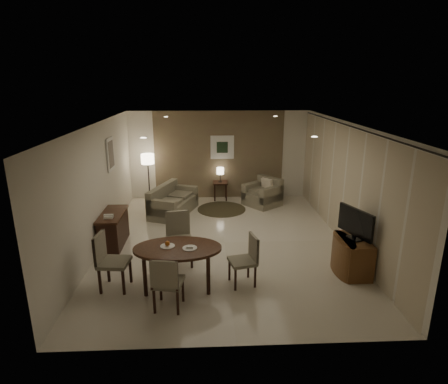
{
  "coord_description": "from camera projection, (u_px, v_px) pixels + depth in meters",
  "views": [
    {
      "loc": [
        -0.38,
        -7.89,
        3.59
      ],
      "look_at": [
        0.0,
        0.2,
        1.15
      ],
      "focal_mm": 30.0,
      "sensor_mm": 36.0,
      "label": 1
    }
  ],
  "objects": [
    {
      "name": "room_shell",
      "position": [
        224.0,
        181.0,
        8.59
      ],
      "size": [
        5.5,
        7.0,
        2.7
      ],
      "color": "beige",
      "rests_on": "ground"
    },
    {
      "name": "taupe_accent",
      "position": [
        219.0,
        155.0,
        11.54
      ],
      "size": [
        3.96,
        0.03,
        2.7
      ],
      "primitive_type": "cube",
      "color": "#736747",
      "rests_on": "wall_back"
    },
    {
      "name": "curtain_wall",
      "position": [
        344.0,
        186.0,
        8.34
      ],
      "size": [
        0.08,
        6.7,
        2.58
      ],
      "primitive_type": null,
      "color": "beige",
      "rests_on": "wall_right"
    },
    {
      "name": "curtain_rod",
      "position": [
        350.0,
        126.0,
        7.96
      ],
      "size": [
        0.03,
        6.8,
        0.03
      ],
      "primitive_type": "cylinder",
      "rotation": [
        1.57,
        0.0,
        0.0
      ],
      "color": "black",
      "rests_on": "wall_right"
    },
    {
      "name": "art_back_frame",
      "position": [
        222.0,
        147.0,
        11.45
      ],
      "size": [
        0.72,
        0.03,
        0.72
      ],
      "primitive_type": "cube",
      "color": "silver",
      "rests_on": "wall_back"
    },
    {
      "name": "art_back_canvas",
      "position": [
        222.0,
        147.0,
        11.44
      ],
      "size": [
        0.34,
        0.01,
        0.34
      ],
      "primitive_type": "cube",
      "color": "#1C301A",
      "rests_on": "wall_back"
    },
    {
      "name": "art_left_frame",
      "position": [
        110.0,
        154.0,
        9.09
      ],
      "size": [
        0.03,
        0.6,
        0.8
      ],
      "primitive_type": "cube",
      "color": "silver",
      "rests_on": "wall_left"
    },
    {
      "name": "art_left_canvas",
      "position": [
        111.0,
        154.0,
        9.09
      ],
      "size": [
        0.01,
        0.46,
        0.64
      ],
      "primitive_type": "cube",
      "color": "gray",
      "rests_on": "wall_left"
    },
    {
      "name": "downlight_nl",
      "position": [
        143.0,
        138.0,
        6.04
      ],
      "size": [
        0.1,
        0.1,
        0.01
      ],
      "primitive_type": "cylinder",
      "color": "white",
      "rests_on": "ceiling"
    },
    {
      "name": "downlight_nr",
      "position": [
        314.0,
        137.0,
        6.17
      ],
      "size": [
        0.1,
        0.1,
        0.01
      ],
      "primitive_type": "cylinder",
      "color": "white",
      "rests_on": "ceiling"
    },
    {
      "name": "downlight_fl",
      "position": [
        166.0,
        117.0,
        9.48
      ],
      "size": [
        0.1,
        0.1,
        0.01
      ],
      "primitive_type": "cylinder",
      "color": "white",
      "rests_on": "ceiling"
    },
    {
      "name": "downlight_fr",
      "position": [
        275.0,
        116.0,
        9.61
      ],
      "size": [
        0.1,
        0.1,
        0.01
      ],
      "primitive_type": "cylinder",
      "color": "white",
      "rests_on": "ceiling"
    },
    {
      "name": "console_desk",
      "position": [
        114.0,
        229.0,
        8.38
      ],
      "size": [
        0.48,
        1.2,
        0.75
      ],
      "primitive_type": null,
      "color": "#492B17",
      "rests_on": "floor"
    },
    {
      "name": "telephone",
      "position": [
        109.0,
        216.0,
        7.97
      ],
      "size": [
        0.2,
        0.14,
        0.09
      ],
      "primitive_type": null,
      "color": "white",
      "rests_on": "console_desk"
    },
    {
      "name": "tv_cabinet",
      "position": [
        353.0,
        256.0,
        7.17
      ],
      "size": [
        0.48,
        0.9,
        0.7
      ],
      "primitive_type": null,
      "color": "brown",
      "rests_on": "floor"
    },
    {
      "name": "flat_tv",
      "position": [
        356.0,
        223.0,
        6.98
      ],
      "size": [
        0.36,
        0.85,
        0.6
      ],
      "primitive_type": null,
      "rotation": [
        0.0,
        0.0,
        0.35
      ],
      "color": "black",
      "rests_on": "tv_cabinet"
    },
    {
      "name": "dining_table",
      "position": [
        178.0,
        266.0,
        6.73
      ],
      "size": [
        1.57,
        0.98,
        0.74
      ],
      "primitive_type": null,
      "color": "#492B17",
      "rests_on": "floor"
    },
    {
      "name": "chair_near",
      "position": [
        168.0,
        281.0,
        6.02
      ],
      "size": [
        0.53,
        0.53,
        0.95
      ],
      "primitive_type": null,
      "rotation": [
        0.0,
        0.0,
        2.98
      ],
      "color": "gray",
      "rests_on": "floor"
    },
    {
      "name": "chair_far",
      "position": [
        179.0,
        240.0,
        7.45
      ],
      "size": [
        0.59,
        0.59,
        1.05
      ],
      "primitive_type": null,
      "rotation": [
        0.0,
        0.0,
        0.17
      ],
      "color": "gray",
      "rests_on": "floor"
    },
    {
      "name": "chair_left",
      "position": [
        114.0,
        262.0,
        6.58
      ],
      "size": [
        0.55,
        0.55,
        1.04
      ],
      "primitive_type": null,
      "rotation": [
        0.0,
        0.0,
        1.47
      ],
      "color": "gray",
      "rests_on": "floor"
    },
    {
      "name": "chair_right",
      "position": [
        242.0,
        261.0,
        6.73
      ],
      "size": [
        0.54,
        0.54,
        0.92
      ],
      "primitive_type": null,
      "rotation": [
        0.0,
        0.0,
        -1.34
      ],
      "color": "gray",
      "rests_on": "floor"
    },
    {
      "name": "plate_a",
      "position": [
        167.0,
        246.0,
        6.66
      ],
      "size": [
        0.26,
        0.26,
        0.02
      ],
      "primitive_type": "cylinder",
      "color": "white",
      "rests_on": "dining_table"
    },
    {
      "name": "plate_b",
      "position": [
        190.0,
        248.0,
        6.58
      ],
      "size": [
        0.26,
        0.26,
        0.02
      ],
      "primitive_type": "cylinder",
      "color": "white",
      "rests_on": "dining_table"
    },
    {
      "name": "fruit_apple",
      "position": [
        167.0,
        243.0,
        6.64
      ],
      "size": [
        0.09,
        0.09,
        0.09
      ],
      "primitive_type": "sphere",
      "color": "#C05A16",
      "rests_on": "plate_a"
    },
    {
      "name": "napkin",
      "position": [
        190.0,
        247.0,
        6.57
      ],
      "size": [
        0.12,
        0.08,
        0.03
      ],
      "primitive_type": "cube",
      "color": "white",
      "rests_on": "plate_b"
    },
    {
      "name": "round_rug",
      "position": [
        222.0,
        209.0,
        10.79
      ],
      "size": [
        1.39,
        1.39,
        0.01
      ],
      "primitive_type": "cylinder",
      "color": "#3E3923",
      "rests_on": "floor"
    },
    {
      "name": "sofa",
      "position": [
        173.0,
        200.0,
        10.36
      ],
      "size": [
        1.84,
        1.35,
        0.78
      ],
      "primitive_type": null,
      "rotation": [
        0.0,
        0.0,
        1.22
      ],
      "color": "gray",
      "rests_on": "floor"
    },
    {
      "name": "armchair",
      "position": [
        262.0,
        192.0,
        11.04
      ],
      "size": [
        1.23,
        1.24,
        0.81
      ],
      "primitive_type": null,
      "rotation": [
        0.0,
        0.0,
        -0.9
      ],
      "color": "gray",
      "rests_on": "floor"
    },
    {
      "name": "side_table",
      "position": [
        220.0,
        191.0,
        11.61
      ],
      "size": [
        0.44,
        0.44,
        0.56
      ],
      "primitive_type": null,
      "color": "black",
      "rests_on": "floor"
    },
    {
      "name": "table_lamp",
      "position": [
        220.0,
        174.0,
        11.47
      ],
      "size": [
        0.22,
        0.22,
        0.5
      ],
      "primitive_type": null,
      "color": "#FFEAC1",
      "rests_on": "side_table"
    },
    {
      "name": "floor_lamp",
      "position": [
        149.0,
        179.0,
        11.17
      ],
      "size": [
        0.38,
        0.38,
        1.5
      ],
      "primitive_type": null,
      "color": "#FFE5B7",
      "rests_on": "floor"
    }
  ]
}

